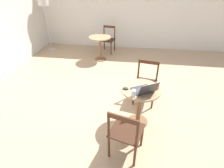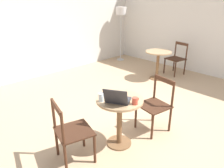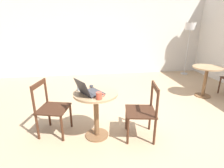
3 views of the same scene
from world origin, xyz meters
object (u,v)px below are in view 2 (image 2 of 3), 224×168
object	(u,v)px
cafe_table_mid	(158,58)
mouse	(105,93)
chair_mid_right	(176,58)
mug	(135,101)
drinking_glass	(101,98)
chair_near_right	(156,105)
floor_lamp	(121,14)
chair_near_left	(71,132)
laptop	(118,99)
cafe_table_near	(120,111)

from	to	relation	value
cafe_table_mid	mouse	size ratio (longest dim) A/B	7.27
chair_mid_right	mug	xyz separation A→B (m)	(-3.31, -1.31, 0.34)
mug	drinking_glass	distance (m)	0.45
chair_near_right	floor_lamp	size ratio (longest dim) A/B	0.50
cafe_table_mid	chair_near_right	world-z (taller)	chair_near_right
chair_near_left	chair_near_right	bearing A→B (deg)	-12.72
cafe_table_mid	floor_lamp	bearing A→B (deg)	72.16
chair_mid_right	laptop	size ratio (longest dim) A/B	1.96
cafe_table_near	chair_mid_right	xyz separation A→B (m)	(3.34, 1.07, -0.11)
chair_mid_right	chair_near_right	bearing A→B (deg)	-155.68
chair_near_left	chair_near_right	xyz separation A→B (m)	(1.38, -0.31, 0.00)
cafe_table_mid	drinking_glass	distance (m)	3.09
chair_near_right	mouse	size ratio (longest dim) A/B	8.53
chair_mid_right	floor_lamp	size ratio (longest dim) A/B	0.50
floor_lamp	chair_mid_right	bearing A→B (deg)	-87.66
cafe_table_mid	floor_lamp	size ratio (longest dim) A/B	0.43
chair_near_right	drinking_glass	distance (m)	1.02
cafe_table_mid	drinking_glass	bearing A→B (deg)	-159.38
chair_near_left	mug	bearing A→B (deg)	-30.82
cafe_table_mid	mug	xyz separation A→B (m)	(-2.62, -1.44, 0.23)
floor_lamp	mug	world-z (taller)	floor_lamp
cafe_table_mid	mug	size ratio (longest dim) A/B	6.32
laptop	drinking_glass	world-z (taller)	laptop
chair_near_left	laptop	distance (m)	0.73
laptop	mug	distance (m)	0.23
cafe_table_mid	chair_near_left	xyz separation A→B (m)	(-3.34, -1.01, -0.11)
cafe_table_mid	drinking_glass	size ratio (longest dim) A/B	6.33
drinking_glass	chair_near_left	bearing A→B (deg)	171.33
cafe_table_mid	chair_near_right	size ratio (longest dim) A/B	0.85
floor_lamp	laptop	size ratio (longest dim) A/B	3.89
laptop	mug	world-z (taller)	laptop
chair_mid_right	mouse	distance (m)	3.50
chair_near_right	mouse	xyz separation A→B (m)	(-0.74, 0.37, 0.31)
chair_mid_right	drinking_glass	bearing A→B (deg)	-165.03
floor_lamp	drinking_glass	bearing A→B (deg)	-139.51
floor_lamp	mug	distance (m)	4.70
chair_mid_right	mouse	bearing A→B (deg)	-166.25
chair_mid_right	floor_lamp	xyz separation A→B (m)	(-0.08, 2.02, 1.05)
mouse	cafe_table_mid	bearing A→B (deg)	19.55
mug	chair_mid_right	bearing A→B (deg)	21.68
chair_near_left	cafe_table_mid	bearing A→B (deg)	16.91
cafe_table_near	mug	size ratio (longest dim) A/B	6.32
cafe_table_near	cafe_table_mid	size ratio (longest dim) A/B	1.00
mouse	drinking_glass	world-z (taller)	drinking_glass
cafe_table_mid	laptop	size ratio (longest dim) A/B	1.67
chair_near_right	cafe_table_mid	bearing A→B (deg)	34.12
cafe_table_near	drinking_glass	xyz separation A→B (m)	(-0.23, 0.12, 0.24)
mug	mouse	bearing A→B (deg)	99.58
chair_near_right	drinking_glass	bearing A→B (deg)	165.32
chair_mid_right	drinking_glass	xyz separation A→B (m)	(-3.57, -0.96, 0.35)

